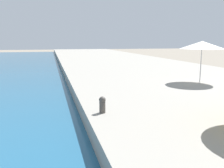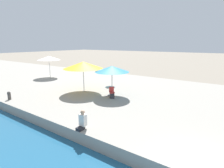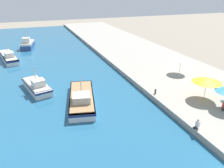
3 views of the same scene
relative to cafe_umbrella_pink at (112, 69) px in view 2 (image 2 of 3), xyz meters
The scene contains 7 objects.
cafe_umbrella_pink is the anchor object (origin of this frame).
cafe_umbrella_white 2.86m from the cafe_umbrella_pink, 99.13° to the left, with size 3.52×3.52×2.76m.
cafe_umbrella_striped 11.68m from the cafe_umbrella_pink, 78.72° to the left, with size 2.89×2.89×2.74m.
cafe_table 1.75m from the cafe_umbrella_pink, 140.38° to the left, with size 0.80×0.80×0.74m.
cafe_chair_left 2.09m from the cafe_umbrella_pink, 146.33° to the right, with size 0.59×0.59×0.91m.
person_at_quay 6.44m from the cafe_umbrella_pink, 160.08° to the right, with size 0.55×0.36×1.02m.
mooring_bollard 8.44m from the cafe_umbrella_pink, 132.23° to the left, with size 0.26×0.26×0.65m.
Camera 2 is at (-5.66, 0.12, 5.08)m, focal length 28.00 mm.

